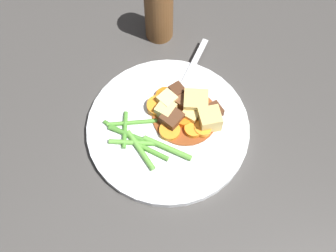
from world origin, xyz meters
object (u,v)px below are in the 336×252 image
object	(u,v)px
potato_chunk_3	(167,101)
pepper_mill	(159,13)
carrot_slice_3	(193,129)
meat_chunk_1	(214,111)
carrot_slice_0	(170,131)
carrot_slice_4	(183,120)
meat_chunk_2	(183,100)
dinner_plate	(168,128)
carrot_slice_2	(203,129)
meat_chunk_3	(177,92)
potato_chunk_2	(192,113)
potato_chunk_4	(210,119)
carrot_slice_5	(165,96)
carrot_slice_1	(158,106)
meat_chunk_0	(171,118)
potato_chunk_1	(166,110)
potato_chunk_0	(196,103)
fork	(185,80)

from	to	relation	value
potato_chunk_3	pepper_mill	xyz separation A→B (m)	(0.10, 0.12, 0.03)
carrot_slice_3	meat_chunk_1	bearing A→B (deg)	-1.73
carrot_slice_0	potato_chunk_3	bearing A→B (deg)	48.73
meat_chunk_1	carrot_slice_0	bearing A→B (deg)	160.30
carrot_slice_3	carrot_slice_4	size ratio (longest dim) A/B	1.15
potato_chunk_3	meat_chunk_2	bearing A→B (deg)	-36.70
dinner_plate	potato_chunk_3	world-z (taller)	potato_chunk_3
carrot_slice_2	meat_chunk_1	xyz separation A→B (m)	(0.04, 0.01, 0.00)
meat_chunk_1	meat_chunk_3	distance (m)	0.07
potato_chunk_2	pepper_mill	world-z (taller)	pepper_mill
potato_chunk_4	carrot_slice_5	bearing A→B (deg)	98.56
dinner_plate	carrot_slice_1	xyz separation A→B (m)	(0.01, 0.03, 0.01)
carrot_slice_2	carrot_slice_4	size ratio (longest dim) A/B	1.07
carrot_slice_3	meat_chunk_3	size ratio (longest dim) A/B	1.29
carrot_slice_1	meat_chunk_2	size ratio (longest dim) A/B	1.21
carrot_slice_5	meat_chunk_1	world-z (taller)	meat_chunk_1
potato_chunk_2	meat_chunk_0	distance (m)	0.04
potato_chunk_4	meat_chunk_1	bearing A→B (deg)	20.56
potato_chunk_4	meat_chunk_2	xyz separation A→B (m)	(-0.00, 0.06, -0.01)
potato_chunk_1	meat_chunk_3	size ratio (longest dim) A/B	1.24
carrot_slice_4	meat_chunk_0	world-z (taller)	meat_chunk_0
potato_chunk_0	meat_chunk_3	distance (m)	0.04
potato_chunk_4	meat_chunk_3	world-z (taller)	potato_chunk_4
carrot_slice_0	potato_chunk_4	xyz separation A→B (m)	(0.05, -0.03, 0.01)
dinner_plate	carrot_slice_5	xyz separation A→B (m)	(0.03, 0.04, 0.01)
potato_chunk_3	meat_chunk_1	size ratio (longest dim) A/B	1.05
fork	carrot_slice_4	bearing A→B (deg)	-139.78
dinner_plate	meat_chunk_2	world-z (taller)	meat_chunk_2
potato_chunk_3	fork	bearing A→B (deg)	10.75
potato_chunk_3	pepper_mill	size ratio (longest dim) A/B	0.23
carrot_slice_3	meat_chunk_0	world-z (taller)	meat_chunk_0
potato_chunk_1	pepper_mill	xyz separation A→B (m)	(0.12, 0.13, 0.03)
pepper_mill	potato_chunk_0	bearing A→B (deg)	-115.85
carrot_slice_1	fork	size ratio (longest dim) A/B	0.21
carrot_slice_2	potato_chunk_1	bearing A→B (deg)	105.81
carrot_slice_3	potato_chunk_2	world-z (taller)	potato_chunk_2
dinner_plate	meat_chunk_1	size ratio (longest dim) A/B	10.77
meat_chunk_1	meat_chunk_3	xyz separation A→B (m)	(-0.02, 0.07, 0.00)
carrot_slice_0	carrot_slice_5	bearing A→B (deg)	50.48
potato_chunk_1	carrot_slice_2	bearing A→B (deg)	-74.19
carrot_slice_2	fork	world-z (taller)	carrot_slice_2
carrot_slice_2	carrot_slice_5	distance (m)	0.09
carrot_slice_2	carrot_slice_3	size ratio (longest dim) A/B	0.92
potato_chunk_1	fork	xyz separation A→B (m)	(0.07, 0.02, -0.01)
carrot_slice_4	fork	distance (m)	0.08
dinner_plate	meat_chunk_0	distance (m)	0.02
potato_chunk_2	fork	world-z (taller)	potato_chunk_2
meat_chunk_1	fork	distance (m)	0.08
carrot_slice_0	meat_chunk_2	world-z (taller)	meat_chunk_2
dinner_plate	potato_chunk_2	world-z (taller)	potato_chunk_2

